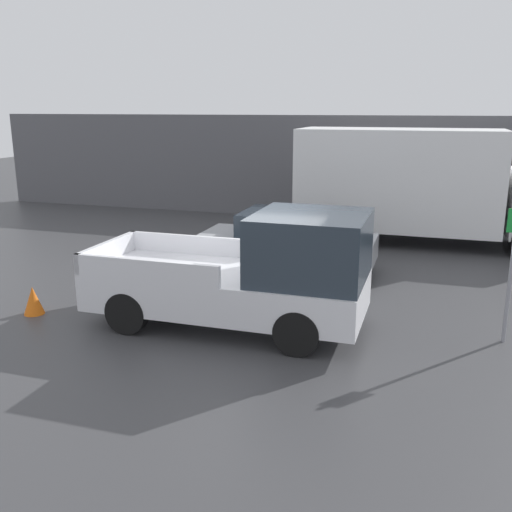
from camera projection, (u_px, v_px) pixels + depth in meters
name	position (u px, v px, depth m)	size (l,w,h in m)	color
ground_plane	(247.00, 324.00, 10.68)	(60.00, 60.00, 0.00)	#3D3D3F
building_wall	(343.00, 168.00, 20.21)	(28.00, 0.15, 3.67)	#56565B
pickup_truck	(253.00, 275.00, 10.28)	(5.03, 2.11, 2.19)	silver
car	(288.00, 241.00, 13.94)	(4.28, 2.01, 1.49)	#B7BABF
delivery_truck	(418.00, 183.00, 16.65)	(7.63, 2.37, 3.34)	white
parking_sign	(512.00, 265.00, 9.55)	(0.30, 0.07, 2.44)	gray
traffic_cone	(33.00, 300.00, 11.16)	(0.40, 0.40, 0.56)	orange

